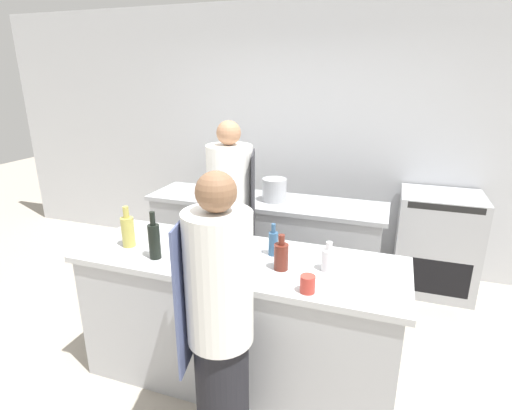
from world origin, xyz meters
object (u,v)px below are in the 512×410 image
Objects in this scene: bottle_sauce at (328,259)px; stockpot at (274,190)px; bowl_mixing_large at (250,250)px; chef_at_prep_near at (220,327)px; bottle_vinegar at (154,240)px; bottle_cooking_oil at (281,256)px; bottle_water at (218,233)px; bottle_wine at (128,231)px; bowl_prep_small at (211,235)px; oven_range at (436,243)px; cup at (308,284)px; bottle_olive_oil at (273,243)px; chef_at_stove at (231,225)px.

stockpot is (-0.71, 1.24, 0.03)m from bottle_sauce.
bowl_mixing_large is at bearing -81.00° from stockpot.
bottle_vinegar is at bearing 44.96° from chef_at_prep_near.
bottle_water is at bearing 164.05° from bottle_cooking_oil.
bowl_prep_small is (0.49, 0.27, -0.07)m from bottle_wine.
bottle_cooking_oil is at bearing -119.98° from oven_range.
bottle_cooking_oil is at bearing 134.67° from cup.
cup is at bearing -30.23° from bowl_prep_small.
bottle_vinegar is at bearing -169.63° from bottle_sauce.
bottle_olive_oil is at bearing -17.62° from chef_at_prep_near.
bottle_olive_oil is 0.51m from cup.
bottle_vinegar is at bearing -20.36° from bottle_wine.
chef_at_stove is 17.61× the size of cup.
bottle_sauce is (-0.79, -1.76, 0.51)m from oven_range.
bottle_sauce is 0.89m from bowl_prep_small.
bowl_prep_small is at bearing 134.61° from bottle_water.
bowl_mixing_large is (-0.53, 0.05, -0.04)m from bottle_sauce.
oven_range is at bearing 60.02° from bottle_cooking_oil.
bottle_vinegar reaches higher than bottle_wine.
bottle_vinegar is 1.43× the size of bowl_prep_small.
oven_range is 2.34m from bowl_prep_small.
bottle_vinegar reaches higher than cup.
bottle_water is 0.19m from bowl_prep_small.
stockpot reaches higher than oven_range.
chef_at_prep_near is 10.24× the size of bowl_mixing_large.
cup is at bearing -51.22° from bottle_olive_oil.
bottle_cooking_oil is 0.73× the size of bottle_water.
bottle_vinegar is (-0.17, -0.87, 0.19)m from chef_at_stove.
bowl_mixing_large is (0.23, -0.01, -0.09)m from bottle_water.
bottle_wine is 1.28× the size of stockpot.
bowl_mixing_large is 0.58m from cup.
oven_range is 4.38× the size of bottle_cooking_oil.
bottle_olive_oil is (-1.17, -1.66, 0.52)m from oven_range.
chef_at_stove reaches higher than chef_at_prep_near.
oven_range is 4.54× the size of bottle_olive_oil.
bottle_vinegar is at bearing -157.12° from bottle_olive_oil.
bottle_water is at bearing 175.73° from bottle_sauce.
oven_range is at bearing -39.61° from chef_at_prep_near.
bottle_cooking_oil is (-1.06, -1.84, 0.52)m from oven_range.
bottle_olive_oil is 1.00m from bottle_wine.
bottle_cooking_oil reaches higher than bowl_mixing_large.
bottle_olive_oil reaches higher than cup.
chef_at_prep_near is at bearing -117.52° from oven_range.
cup is (1.02, -0.10, -0.08)m from bottle_vinegar.
oven_range is 2.77m from bottle_vinegar.
bottle_cooking_oil is 0.29m from bowl_mixing_large.
bottle_olive_oil is at bearing 165.26° from bottle_sauce.
chef_at_stove is 1.29m from cup.
cup is (0.21, -0.21, -0.04)m from bottle_cooking_oil.
bowl_prep_small is 0.98× the size of stockpot.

